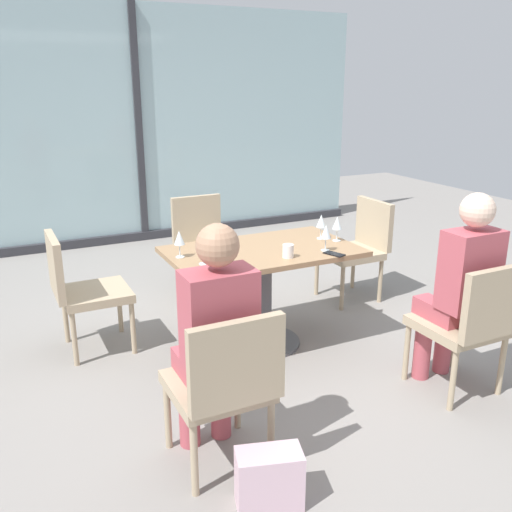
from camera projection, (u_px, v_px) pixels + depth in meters
name	position (u px, v px, depth m)	size (l,w,h in m)	color
ground_plane	(262.00, 343.00, 4.14)	(12.00, 12.00, 0.00)	gray
window_wall_backdrop	(139.00, 139.00, 6.51)	(5.71, 0.10, 2.70)	#99B7BC
dining_table_main	(262.00, 275.00, 3.98)	(1.32, 0.79, 0.73)	#997551
chair_front_left	(224.00, 382.00, 2.65)	(0.46, 0.50, 0.87)	tan
chair_front_right	(471.00, 320.00, 3.32)	(0.46, 0.50, 0.87)	tan
chair_near_window	(203.00, 240.00, 5.00)	(0.46, 0.51, 0.87)	tan
chair_far_right	(359.00, 243.00, 4.89)	(0.50, 0.46, 0.87)	tan
chair_far_left	(80.00, 286.00, 3.88)	(0.50, 0.46, 0.87)	tan
person_front_left	(215.00, 334.00, 2.68)	(0.34, 0.39, 1.26)	#B24C56
person_front_right	(461.00, 283.00, 3.35)	(0.34, 0.39, 1.26)	#B24C56
wine_glass_0	(337.00, 224.00, 4.08)	(0.07, 0.07, 0.18)	silver
wine_glass_1	(321.00, 222.00, 4.14)	(0.07, 0.07, 0.18)	silver
wine_glass_2	(203.00, 245.00, 3.56)	(0.07, 0.07, 0.18)	silver
wine_glass_3	(326.00, 232.00, 3.84)	(0.07, 0.07, 0.18)	silver
wine_glass_4	(179.00, 238.00, 3.70)	(0.07, 0.07, 0.18)	silver
coffee_cup	(288.00, 251.00, 3.72)	(0.08, 0.08, 0.09)	white
cell_phone_on_table	(334.00, 254.00, 3.80)	(0.07, 0.14, 0.01)	black
handbag_0	(269.00, 479.00, 2.52)	(0.30, 0.16, 0.28)	beige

